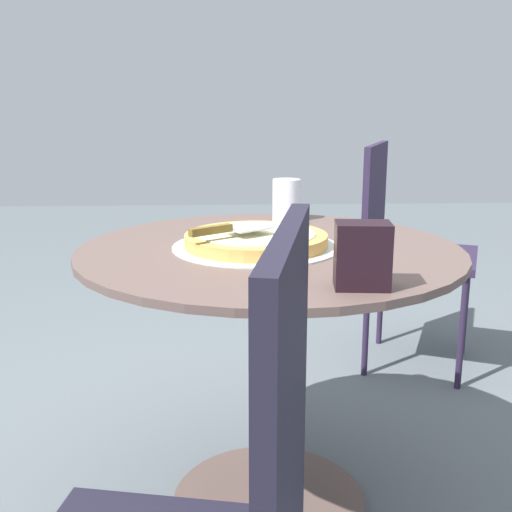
% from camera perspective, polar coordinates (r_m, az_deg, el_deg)
% --- Properties ---
extents(ground_plane, '(10.00, 10.00, 0.00)m').
position_cam_1_polar(ground_plane, '(1.83, 1.14, -21.44)').
color(ground_plane, '#555D61').
extents(patio_table, '(0.94, 0.94, 0.71)m').
position_cam_1_polar(patio_table, '(1.59, 1.23, -5.92)').
color(patio_table, brown).
rests_on(patio_table, ground).
extents(pizza_on_tray, '(0.41, 0.41, 0.05)m').
position_cam_1_polar(pizza_on_tray, '(1.53, -0.00, 1.42)').
color(pizza_on_tray, silver).
rests_on(pizza_on_tray, patio_table).
extents(pizza_server, '(0.20, 0.16, 0.02)m').
position_cam_1_polar(pizza_server, '(1.46, -2.48, 2.47)').
color(pizza_server, silver).
rests_on(pizza_server, pizza_on_tray).
extents(drinking_cup, '(0.08, 0.08, 0.12)m').
position_cam_1_polar(drinking_cup, '(1.87, 2.76, 5.10)').
color(drinking_cup, silver).
rests_on(drinking_cup, patio_table).
extents(napkin_dispenser, '(0.11, 0.08, 0.13)m').
position_cam_1_polar(napkin_dispenser, '(1.21, 9.61, 0.05)').
color(napkin_dispenser, black).
rests_on(napkin_dispenser, patio_table).
extents(patio_chair_far, '(0.54, 0.54, 0.89)m').
position_cam_1_polar(patio_chair_far, '(2.57, 13.10, 1.59)').
color(patio_chair_far, '#281E37').
rests_on(patio_chair_far, ground).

